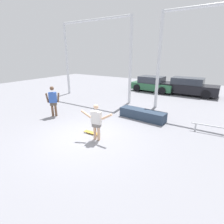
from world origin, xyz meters
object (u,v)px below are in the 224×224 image
object	(u,v)px
grind_box	(142,114)
bystander	(53,100)
skateboard	(92,133)
grind_rail	(220,129)
parked_car_green	(152,84)
parked_car_black	(189,87)
skateboarder	(96,121)

from	to	relation	value
grind_box	bystander	world-z (taller)	bystander
skateboard	grind_box	xyz separation A→B (m)	(1.15, 2.99, 0.20)
grind_rail	bystander	distance (m)	8.47
parked_car_green	bystander	size ratio (longest dim) A/B	2.35
skateboard	parked_car_black	world-z (taller)	parked_car_black
skateboarder	skateboard	distance (m)	0.99
grind_rail	grind_box	bearing A→B (deg)	179.55
skateboard	grind_rail	xyz separation A→B (m)	(4.83, 2.96, 0.24)
skateboarder	parked_car_black	bearing A→B (deg)	69.86
grind_rail	bystander	size ratio (longest dim) A/B	1.38
skateboarder	parked_car_green	bearing A→B (deg)	86.45
skateboarder	grind_box	world-z (taller)	skateboarder
skateboard	parked_car_black	bearing A→B (deg)	77.92
skateboarder	skateboard	world-z (taller)	skateboarder
skateboard	parked_car_black	distance (m)	10.91
parked_car_green	parked_car_black	bearing A→B (deg)	6.49
skateboarder	grind_rail	size ratio (longest dim) A/B	0.65
skateboarder	bystander	xyz separation A→B (m)	(-3.83, 1.02, 0.10)
skateboarder	parked_car_green	world-z (taller)	skateboarder
grind_box	grind_rail	bearing A→B (deg)	-0.45
parked_car_green	grind_rail	bearing A→B (deg)	-48.98
grind_rail	parked_car_black	size ratio (longest dim) A/B	0.52
skateboarder	grind_box	bearing A→B (deg)	67.53
skateboarder	grind_rail	world-z (taller)	skateboarder
skateboard	parked_car_green	world-z (taller)	parked_car_green
grind_box	parked_car_black	bearing A→B (deg)	82.65
skateboard	parked_car_green	distance (m)	10.56
parked_car_black	bystander	bearing A→B (deg)	-118.31
skateboarder	parked_car_black	size ratio (longest dim) A/B	0.34
grind_rail	bystander	xyz separation A→B (m)	(-8.13, -2.25, 0.64)
skateboarder	parked_car_black	distance (m)	11.11
skateboard	grind_rail	distance (m)	5.67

